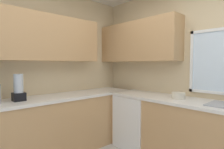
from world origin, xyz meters
name	(u,v)px	position (x,y,z in m)	size (l,w,h in m)	color
room_shell	(104,32)	(-0.76, 0.52, 1.84)	(3.68, 3.39, 2.70)	beige
counter_run_left	(48,127)	(-1.47, 0.00, 0.46)	(0.65, 3.00, 0.91)	tan
counter_run_back	(199,136)	(0.21, 1.32, 0.46)	(2.77, 0.65, 0.91)	tan
dishwasher	(137,121)	(-0.81, 1.29, 0.43)	(0.60, 0.60, 0.86)	white
bowl	(178,96)	(-0.09, 1.32, 0.95)	(0.19, 0.19, 0.09)	beige
blender_appliance	(19,89)	(-1.47, -0.39, 1.07)	(0.15, 0.15, 0.36)	black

